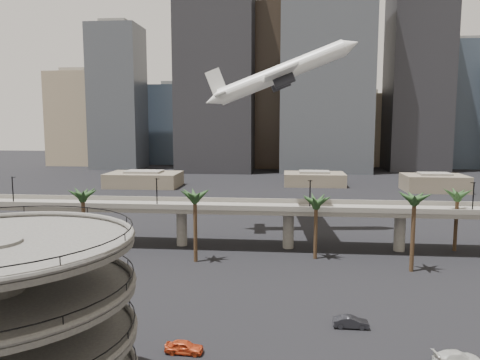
# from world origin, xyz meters

# --- Properties ---
(overpass) EXTENTS (130.00, 9.30, 14.70)m
(overpass) POSITION_xyz_m (0.00, 55.00, 7.34)
(overpass) COLOR #69645D
(overpass) RESTS_ON ground
(palm_trees) EXTENTS (76.40, 18.40, 14.00)m
(palm_trees) POSITION_xyz_m (11.58, 47.18, 11.30)
(palm_trees) COLOR #412B1B
(palm_trees) RESTS_ON ground
(low_buildings) EXTENTS (135.00, 27.50, 6.80)m
(low_buildings) POSITION_xyz_m (6.89, 142.30, 2.86)
(low_buildings) COLOR brown
(low_buildings) RESTS_ON ground
(skyline) EXTENTS (269.00, 86.00, 119.23)m
(skyline) POSITION_xyz_m (15.11, 217.08, 43.59)
(skyline) COLOR gray
(skyline) RESTS_ON ground
(airborne_jet) EXTENTS (35.22, 31.90, 16.59)m
(airborne_jet) POSITION_xyz_m (8.96, 68.08, 36.07)
(airborne_jet) COLOR silver
(airborne_jet) RESTS_ON ground
(car_a) EXTENTS (4.37, 1.93, 1.46)m
(car_a) POSITION_xyz_m (-0.80, 10.13, 0.73)
(car_a) COLOR #C8421C
(car_a) RESTS_ON ground
(car_b) EXTENTS (4.46, 1.57, 1.47)m
(car_b) POSITION_xyz_m (18.58, 18.49, 0.73)
(car_b) COLOR black
(car_b) RESTS_ON ground
(car_c) EXTENTS (5.24, 2.74, 1.45)m
(car_c) POSITION_xyz_m (28.59, 10.54, 0.72)
(car_c) COLOR silver
(car_c) RESTS_ON ground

